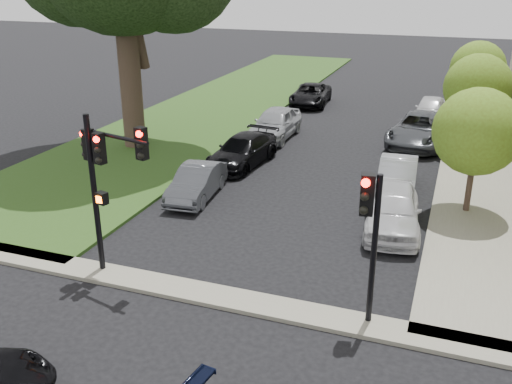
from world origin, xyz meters
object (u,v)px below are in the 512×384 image
(small_tree_a, at_px, (477,132))
(small_tree_c, at_px, (478,68))
(traffic_signal_secondary, at_px, (370,222))
(car_parked_3, at_px, (430,109))
(car_parked_0, at_px, (393,209))
(car_parked_8, at_px, (311,95))
(car_parked_1, at_px, (397,177))
(car_parked_2, at_px, (421,129))
(small_tree_b, at_px, (478,88))
(car_parked_7, at_px, (275,123))
(car_parked_5, at_px, (197,182))
(car_parked_6, at_px, (243,151))
(traffic_signal_main, at_px, (104,168))

(small_tree_a, relative_size, small_tree_c, 1.00)
(traffic_signal_secondary, distance_m, car_parked_3, 22.02)
(car_parked_0, relative_size, car_parked_8, 0.94)
(car_parked_0, height_order, car_parked_1, car_parked_0)
(car_parked_0, distance_m, car_parked_2, 10.78)
(car_parked_1, distance_m, car_parked_3, 12.50)
(small_tree_b, relative_size, car_parked_7, 1.01)
(car_parked_5, height_order, car_parked_8, car_parked_8)
(small_tree_b, height_order, traffic_signal_secondary, small_tree_b)
(small_tree_a, height_order, car_parked_6, small_tree_a)
(traffic_signal_secondary, xyz_separation_m, car_parked_6, (-7.34, 10.55, -2.13))
(car_parked_6, bearing_deg, car_parked_8, 97.41)
(small_tree_c, bearing_deg, small_tree_a, -90.00)
(small_tree_b, bearing_deg, car_parked_1, -111.42)
(small_tree_c, relative_size, car_parked_8, 0.96)
(car_parked_1, xyz_separation_m, car_parked_3, (0.35, 12.50, 0.00))
(car_parked_6, bearing_deg, small_tree_b, 36.50)
(car_parked_3, relative_size, car_parked_5, 1.05)
(small_tree_c, relative_size, traffic_signal_secondary, 1.15)
(small_tree_b, height_order, car_parked_1, small_tree_b)
(traffic_signal_main, distance_m, car_parked_5, 6.74)
(small_tree_b, relative_size, car_parked_3, 1.17)
(traffic_signal_main, bearing_deg, car_parked_2, 66.39)
(small_tree_a, relative_size, car_parked_1, 1.12)
(traffic_signal_secondary, distance_m, car_parked_6, 13.03)
(car_parked_7, bearing_deg, traffic_signal_main, -89.53)
(car_parked_8, bearing_deg, car_parked_1, -67.61)
(car_parked_2, xyz_separation_m, car_parked_8, (-7.58, 6.86, -0.12))
(small_tree_b, xyz_separation_m, car_parked_2, (-2.36, 0.46, -2.35))
(car_parked_5, bearing_deg, car_parked_0, -8.27)
(car_parked_0, height_order, car_parked_8, car_parked_0)
(traffic_signal_main, bearing_deg, small_tree_c, 66.85)
(car_parked_8, bearing_deg, small_tree_b, -41.31)
(car_parked_1, height_order, car_parked_3, car_parked_3)
(traffic_signal_main, distance_m, car_parked_3, 23.22)
(car_parked_1, bearing_deg, small_tree_a, -27.50)
(small_tree_a, xyz_separation_m, car_parked_0, (-2.39, -2.37, -2.30))
(car_parked_3, bearing_deg, traffic_signal_main, -105.63)
(small_tree_c, distance_m, car_parked_6, 15.59)
(small_tree_c, xyz_separation_m, car_parked_0, (-2.39, -16.68, -2.29))
(car_parked_5, bearing_deg, car_parked_1, 18.29)
(traffic_signal_main, xyz_separation_m, car_parked_3, (7.32, 21.88, -2.59))
(car_parked_1, distance_m, car_parked_8, 15.86)
(traffic_signal_secondary, relative_size, car_parked_8, 0.83)
(car_parked_0, distance_m, car_parked_6, 8.65)
(small_tree_c, xyz_separation_m, car_parked_8, (-9.94, 0.97, -2.39))
(traffic_signal_main, xyz_separation_m, car_parked_2, (7.26, 16.62, -2.49))
(small_tree_c, bearing_deg, car_parked_1, -101.44)
(traffic_signal_main, bearing_deg, car_parked_8, 90.76)
(small_tree_a, distance_m, small_tree_b, 7.96)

